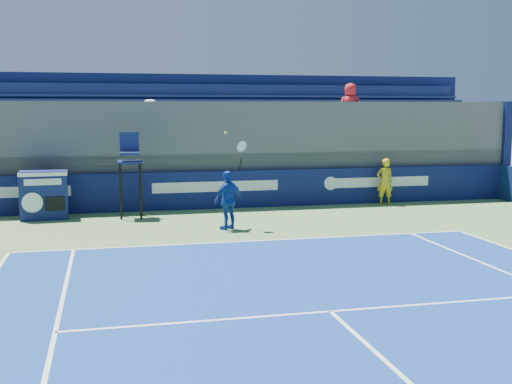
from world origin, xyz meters
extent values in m
imported|color=gold|center=(5.54, 16.62, 0.78)|extent=(0.58, 0.40, 1.53)
cube|color=white|center=(0.00, 11.88, 0.02)|extent=(10.97, 0.07, 0.00)
cube|color=white|center=(0.00, 6.40, 0.02)|extent=(8.23, 0.07, 0.00)
cube|color=#0D134A|center=(0.00, 17.10, 0.60)|extent=(20.40, 0.20, 1.20)
cube|color=white|center=(-6.00, 17.00, 0.72)|extent=(3.20, 0.01, 0.32)
cube|color=white|center=(0.00, 17.00, 0.72)|extent=(4.00, 0.01, 0.32)
cube|color=white|center=(5.50, 17.00, 0.72)|extent=(3.60, 0.01, 0.32)
cylinder|color=white|center=(3.80, 16.99, 0.72)|extent=(0.44, 0.01, 0.44)
cube|color=#101750|center=(-5.11, 16.27, 0.70)|extent=(1.33, 0.77, 1.40)
cube|color=white|center=(-5.11, 16.27, 1.33)|extent=(1.36, 0.79, 0.10)
cylinder|color=white|center=(-5.39, 15.89, 0.55)|extent=(0.56, 0.05, 0.56)
cube|color=black|center=(-4.79, 15.92, 0.50)|extent=(0.55, 0.05, 0.40)
cube|color=silver|center=(-5.09, 15.91, 1.12)|extent=(1.00, 0.06, 0.18)
cylinder|color=black|center=(-2.97, 15.68, 0.80)|extent=(0.07, 0.07, 1.60)
cylinder|color=black|center=(-2.41, 15.66, 0.80)|extent=(0.07, 0.07, 1.60)
cylinder|color=black|center=(-2.95, 16.24, 0.80)|extent=(0.07, 0.07, 1.60)
cylinder|color=black|center=(-2.39, 16.22, 0.80)|extent=(0.07, 0.07, 1.60)
cube|color=#0F194E|center=(-2.68, 15.95, 1.63)|extent=(0.72, 0.72, 0.06)
cube|color=navy|center=(-2.68, 15.85, 1.88)|extent=(0.56, 0.47, 0.08)
cube|color=#141B4E|center=(-2.67, 16.21, 2.18)|extent=(0.55, 0.08, 0.60)
imported|color=#123796|center=(-0.27, 13.51, 0.79)|extent=(0.98, 0.78, 1.55)
cylinder|color=black|center=(0.07, 13.61, 1.70)|extent=(0.09, 0.15, 0.39)
torus|color=silver|center=(0.10, 13.55, 2.18)|extent=(0.31, 0.23, 0.29)
cylinder|color=silver|center=(0.10, 13.55, 2.18)|extent=(0.26, 0.18, 0.24)
sphere|color=yellow|center=(-0.36, 13.36, 2.55)|extent=(0.07, 0.07, 0.07)
cube|color=#55555B|center=(0.00, 19.00, 1.69)|extent=(20.40, 3.60, 3.38)
cube|color=#55555B|center=(0.00, 17.65, 1.48)|extent=(20.40, 0.90, 0.55)
cube|color=#14234D|center=(0.00, 17.55, 1.95)|extent=(20.00, 0.45, 0.08)
cube|color=#14234D|center=(0.00, 17.80, 2.15)|extent=(20.00, 0.06, 0.45)
cube|color=#55555B|center=(0.00, 18.55, 2.02)|extent=(20.40, 0.90, 0.55)
cube|color=#14234D|center=(0.00, 18.45, 2.50)|extent=(20.00, 0.45, 0.08)
cube|color=#14234D|center=(0.00, 18.70, 2.70)|extent=(20.00, 0.06, 0.45)
cube|color=#55555B|center=(0.00, 19.45, 2.58)|extent=(20.40, 0.90, 0.55)
cube|color=#14234D|center=(0.00, 19.35, 3.05)|extent=(20.00, 0.45, 0.08)
cube|color=#14234D|center=(0.00, 19.60, 3.25)|extent=(20.00, 0.06, 0.45)
cube|color=#55555B|center=(0.00, 20.35, 3.13)|extent=(20.40, 0.90, 0.55)
cube|color=#14234D|center=(0.00, 20.25, 3.60)|extent=(20.00, 0.45, 0.08)
cube|color=#14234D|center=(0.00, 20.50, 3.80)|extent=(20.00, 0.06, 0.45)
cube|color=#0C1647|center=(0.00, 20.95, 2.20)|extent=(20.80, 0.30, 4.40)
cube|color=#0C1647|center=(10.35, 19.00, 1.70)|extent=(0.30, 3.90, 3.40)
imported|color=gold|center=(-5.76, 17.60, 2.55)|extent=(0.78, 0.62, 1.55)
imported|color=silver|center=(-1.96, 17.60, 2.60)|extent=(1.16, 0.79, 1.67)
imported|color=teal|center=(2.07, 17.60, 2.54)|extent=(0.96, 0.52, 1.54)
imported|color=red|center=(5.02, 18.50, 3.18)|extent=(0.93, 0.69, 1.72)
imported|color=black|center=(6.89, 17.60, 2.57)|extent=(0.65, 0.48, 1.61)
camera|label=1|loc=(-3.33, -2.75, 3.17)|focal=45.00mm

